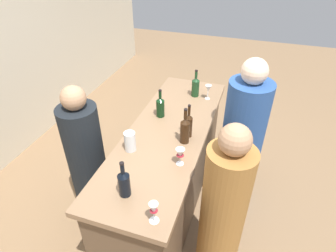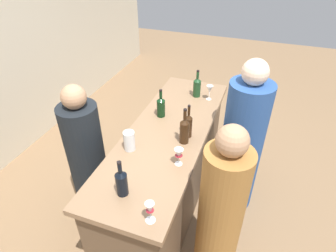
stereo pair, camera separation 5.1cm
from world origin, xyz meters
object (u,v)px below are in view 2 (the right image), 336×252
wine_bottle_second_right_dark_green (161,106)px  person_left_guest (241,146)px  wine_bottle_rightmost_olive_green (197,87)px  person_center_guest (220,218)px  wine_bottle_center_amber_brown (188,125)px  wine_bottle_second_left_amber_brown (184,130)px  wine_bottle_leftmost_near_black (122,182)px  wine_glass_near_right (210,90)px  wine_glass_near_left (179,154)px  wine_glass_near_center (150,210)px  water_pitcher (129,141)px  person_right_guest (87,160)px

wine_bottle_second_right_dark_green → person_left_guest: bearing=-84.2°
wine_bottle_rightmost_olive_green → person_center_guest: size_ratio=0.19×
wine_bottle_center_amber_brown → wine_bottle_second_right_dark_green: (0.23, 0.34, -0.01)m
wine_bottle_center_amber_brown → person_center_guest: bearing=-142.9°
wine_bottle_second_left_amber_brown → wine_bottle_second_right_dark_green: (0.32, 0.34, -0.02)m
person_center_guest → wine_bottle_leftmost_near_black: bearing=17.8°
wine_bottle_second_right_dark_green → wine_glass_near_right: 0.61m
wine_bottle_leftmost_near_black → wine_glass_near_right: wine_bottle_leftmost_near_black is taller
wine_glass_near_left → wine_glass_near_center: size_ratio=0.92×
wine_bottle_second_left_amber_brown → person_left_guest: size_ratio=0.20×
wine_bottle_center_amber_brown → water_pitcher: 0.53m
wine_bottle_leftmost_near_black → person_right_guest: bearing=53.6°
wine_bottle_second_left_amber_brown → wine_bottle_second_right_dark_green: wine_bottle_second_left_amber_brown is taller
wine_bottle_rightmost_olive_green → wine_glass_near_right: size_ratio=1.88×
wine_bottle_second_right_dark_green → water_pitcher: (-0.57, 0.06, -0.02)m
wine_bottle_second_right_dark_green → wine_glass_near_center: (-1.17, -0.37, -0.00)m
wine_glass_near_center → water_pitcher: size_ratio=0.94×
water_pitcher → wine_bottle_rightmost_olive_green: bearing=-14.9°
wine_bottle_center_amber_brown → person_right_guest: bearing=108.5°
wine_bottle_leftmost_near_black → wine_bottle_second_right_dark_green: (1.02, 0.10, -0.00)m
person_left_guest → person_right_guest: person_left_guest is taller
wine_glass_near_left → person_center_guest: 0.56m
wine_bottle_second_right_dark_green → wine_glass_near_left: (-0.61, -0.38, -0.01)m
wine_glass_near_center → person_left_guest: (1.25, -0.43, -0.33)m
wine_bottle_second_left_amber_brown → person_center_guest: 0.75m
wine_glass_near_right → water_pitcher: water_pitcher is taller
wine_glass_near_center → person_right_guest: bearing=55.8°
wine_glass_near_left → wine_glass_near_center: (-0.56, 0.00, 0.01)m
wine_bottle_second_left_amber_brown → wine_glass_near_center: wine_bottle_second_left_amber_brown is taller
wine_bottle_second_left_amber_brown → wine_bottle_rightmost_olive_green: bearing=7.7°
wine_bottle_second_right_dark_green → water_pitcher: 0.57m
wine_bottle_rightmost_olive_green → person_center_guest: (-1.30, -0.55, -0.37)m
wine_bottle_rightmost_olive_green → wine_bottle_leftmost_near_black: bearing=175.5°
person_center_guest → wine_bottle_center_amber_brown: bearing=-53.9°
person_right_guest → person_center_guest: bearing=5.0°
wine_glass_near_left → person_right_guest: person_right_guest is taller
wine_bottle_leftmost_near_black → wine_glass_near_center: 0.31m
wine_bottle_second_left_amber_brown → wine_glass_near_left: bearing=-171.5°
wine_bottle_second_right_dark_green → person_right_guest: (-0.53, 0.56, -0.41)m
person_right_guest → wine_bottle_rightmost_olive_green: bearing=69.2°
water_pitcher → wine_glass_near_right: bearing=-22.3°
wine_glass_near_left → person_center_guest: person_center_guest is taller
wine_bottle_second_right_dark_green → person_center_guest: 1.17m
wine_glass_near_left → water_pitcher: bearing=84.9°
wine_glass_near_left → wine_glass_near_right: (1.09, 0.01, 0.02)m
wine_bottle_center_amber_brown → wine_bottle_rightmost_olive_green: 0.75m
wine_bottle_second_right_dark_green → wine_glass_near_right: size_ratio=1.78×
person_left_guest → person_center_guest: (-0.88, 0.04, -0.03)m
wine_glass_near_left → wine_bottle_rightmost_olive_green: bearing=7.9°
person_center_guest → wine_bottle_second_left_amber_brown: bearing=-48.4°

